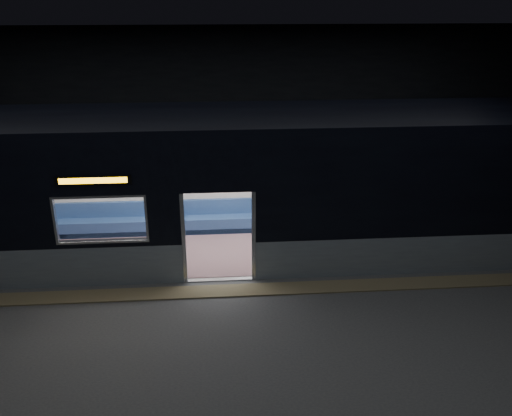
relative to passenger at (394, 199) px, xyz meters
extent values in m
cube|color=#47494C|center=(-4.62, -3.55, -0.82)|extent=(24.00, 14.00, 0.01)
cube|color=black|center=(-4.62, -3.55, 4.16)|extent=(24.00, 14.00, 0.04)
cube|color=black|center=(-4.62, 3.43, 1.68)|extent=(24.00, 0.04, 5.00)
cube|color=#8C7F59|center=(-4.62, -3.00, -0.80)|extent=(22.80, 0.50, 0.03)
cube|color=#8D9EA9|center=(0.23, -2.49, -0.37)|extent=(8.30, 0.12, 0.90)
cube|color=black|center=(0.23, -2.49, 1.23)|extent=(8.30, 0.12, 2.30)
cube|color=black|center=(-4.62, -2.49, 1.81)|extent=(1.40, 0.12, 1.15)
cube|color=#B7BABC|center=(-5.36, -2.49, 0.21)|extent=(0.08, 0.14, 2.05)
cube|color=#B7BABC|center=(-3.88, -2.49, 0.21)|extent=(0.08, 0.14, 2.05)
cube|color=black|center=(-7.07, -2.57, 1.57)|extent=(1.50, 0.04, 0.18)
cube|color=#FFAC0E|center=(-7.07, -2.57, 1.57)|extent=(1.34, 0.03, 0.12)
cube|color=silver|center=(-4.62, 0.39, 0.78)|extent=(18.00, 0.12, 3.20)
cube|color=black|center=(-4.62, -1.05, 2.46)|extent=(18.00, 3.00, 0.15)
cube|color=#7E5B62|center=(-4.62, -1.05, -0.80)|extent=(17.76, 2.76, 0.04)
cube|color=silver|center=(-4.62, -1.05, 1.53)|extent=(17.76, 2.76, 0.10)
cube|color=navy|center=(-4.62, 0.07, -0.57)|extent=(11.00, 0.48, 0.41)
cube|color=navy|center=(-4.62, 0.26, -0.17)|extent=(11.00, 0.10, 0.40)
cube|color=#6D4F56|center=(-7.92, -2.14, -0.57)|extent=(4.40, 0.48, 0.41)
cube|color=#6D4F56|center=(-1.32, -2.14, -0.57)|extent=(4.40, 0.48, 0.41)
cylinder|color=silver|center=(-5.57, -2.18, 0.35)|extent=(0.04, 0.04, 2.26)
cylinder|color=silver|center=(-5.57, 0.08, 0.35)|extent=(0.04, 0.04, 2.26)
cylinder|color=silver|center=(-3.67, -2.18, 0.35)|extent=(0.04, 0.04, 2.26)
cylinder|color=silver|center=(-3.67, 0.08, 0.35)|extent=(0.04, 0.04, 2.26)
cylinder|color=silver|center=(-4.62, 0.03, 1.13)|extent=(11.00, 0.03, 0.03)
cube|color=black|center=(-0.11, -0.16, -0.28)|extent=(0.18, 0.49, 0.17)
cube|color=black|center=(0.11, -0.16, -0.28)|extent=(0.18, 0.49, 0.17)
cylinder|color=black|center=(-0.11, -0.38, -0.56)|extent=(0.11, 0.11, 0.43)
cylinder|color=black|center=(0.11, -0.38, -0.56)|extent=(0.11, 0.11, 0.43)
cube|color=pink|center=(0.00, 0.04, -0.26)|extent=(0.41, 0.23, 0.21)
cylinder|color=pink|center=(0.00, 0.07, 0.10)|extent=(0.41, 0.41, 0.54)
sphere|color=tan|center=(0.00, 0.05, 0.48)|extent=(0.22, 0.22, 0.22)
sphere|color=black|center=(0.00, 0.10, 0.52)|extent=(0.23, 0.23, 0.23)
cube|color=black|center=(-0.02, -0.24, -0.13)|extent=(0.33, 0.31, 0.13)
cube|color=white|center=(-3.70, 0.31, 0.64)|extent=(0.94, 0.03, 0.61)
camera|label=1|loc=(-4.65, -12.94, 5.02)|focal=38.00mm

